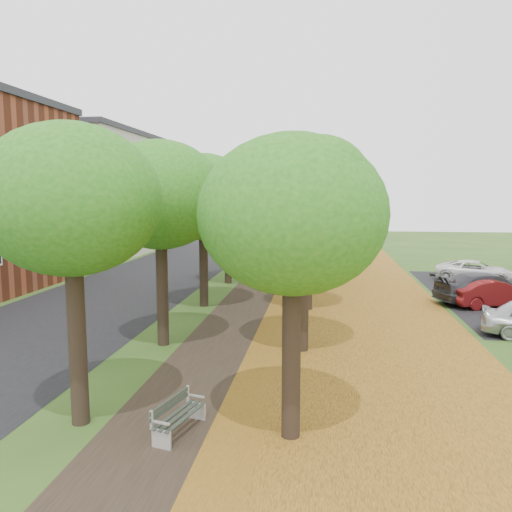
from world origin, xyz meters
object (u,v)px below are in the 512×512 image
(car_red, at_px, (492,293))
(car_grey, at_px, (487,289))
(bench, at_px, (178,415))
(car_white, at_px, (476,271))

(car_red, xyz_separation_m, car_grey, (0.00, 0.62, 0.09))
(bench, bearing_deg, car_grey, -21.93)
(car_grey, bearing_deg, car_white, -28.62)
(car_red, bearing_deg, car_white, -28.37)
(bench, height_order, car_white, car_white)
(car_white, bearing_deg, bench, 166.11)
(car_grey, xyz_separation_m, car_white, (1.26, 6.19, -0.11))
(car_grey, bearing_deg, car_red, 162.84)
(bench, distance_m, car_grey, 18.04)
(car_red, relative_size, car_white, 0.88)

